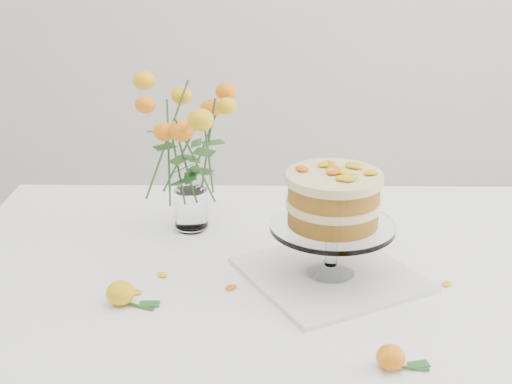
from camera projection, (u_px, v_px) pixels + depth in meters
table at (291, 300)px, 1.49m from camera, size 1.43×0.93×0.76m
napkin at (330, 275)px, 1.41m from camera, size 0.41×0.41×0.01m
cake_stand at (333, 204)px, 1.36m from camera, size 0.24×0.24×0.22m
rose_vase at (188, 135)px, 1.55m from camera, size 0.33×0.33×0.38m
loose_rose_near at (121, 293)px, 1.31m from camera, size 0.09×0.06×0.05m
loose_rose_far at (391, 357)px, 1.13m from camera, size 0.08×0.05×0.04m
stray_petal_a at (231, 288)px, 1.37m from camera, size 0.03×0.02×0.00m
stray_petal_b at (283, 298)px, 1.33m from camera, size 0.03×0.02×0.00m
stray_petal_c at (306, 309)px, 1.30m from camera, size 0.03×0.02×0.00m
stray_petal_d at (162, 275)px, 1.42m from camera, size 0.03×0.02×0.00m
stray_petal_e at (136, 292)px, 1.36m from camera, size 0.03×0.02×0.00m
stray_petal_f at (447, 284)px, 1.39m from camera, size 0.03×0.02×0.00m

